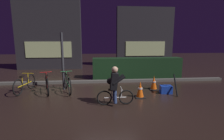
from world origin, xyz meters
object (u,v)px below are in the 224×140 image
at_px(parked_bike_center_left, 68,83).
at_px(parked_bike_left_mid, 47,84).
at_px(street_post, 63,62).
at_px(parked_bike_leftmost, 25,84).
at_px(cyclist, 114,86).
at_px(traffic_cone_near, 140,90).
at_px(traffic_cone_far, 154,83).
at_px(closed_umbrella, 176,85).
at_px(blue_crate, 166,89).

bearing_deg(parked_bike_center_left, parked_bike_left_mid, 75.13).
height_order(street_post, parked_bike_leftmost, street_post).
distance_m(street_post, cyclist, 2.77).
distance_m(street_post, traffic_cone_near, 3.33).
bearing_deg(traffic_cone_far, closed_umbrella, -54.32).
bearing_deg(parked_bike_left_mid, closed_umbrella, -118.01).
distance_m(parked_bike_left_mid, traffic_cone_far, 4.35).
xyz_separation_m(parked_bike_center_left, closed_umbrella, (4.12, -0.83, 0.03)).
distance_m(parked_bike_leftmost, blue_crate, 5.58).
bearing_deg(closed_umbrella, blue_crate, 48.22).
bearing_deg(parked_bike_left_mid, parked_bike_leftmost, 63.92).
distance_m(parked_bike_left_mid, cyclist, 2.98).
bearing_deg(parked_bike_leftmost, parked_bike_left_mid, -88.92).
bearing_deg(traffic_cone_near, parked_bike_center_left, 160.11).
xyz_separation_m(traffic_cone_near, blue_crate, (1.13, 0.40, -0.13)).
distance_m(parked_bike_leftmost, closed_umbrella, 5.87).
bearing_deg(closed_umbrella, street_post, 77.20).
xyz_separation_m(parked_bike_center_left, traffic_cone_far, (3.55, -0.05, -0.08)).
xyz_separation_m(traffic_cone_far, cyclist, (-1.82, -1.54, 0.35)).
xyz_separation_m(parked_bike_left_mid, traffic_cone_far, (4.35, -0.01, -0.08)).
xyz_separation_m(parked_bike_left_mid, cyclist, (2.52, -1.56, 0.28)).
height_order(parked_bike_left_mid, traffic_cone_near, parked_bike_left_mid).
distance_m(parked_bike_left_mid, closed_umbrella, 4.98).
distance_m(street_post, parked_bike_leftmost, 1.71).
bearing_deg(closed_umbrella, parked_bike_center_left, 80.61).
bearing_deg(parked_bike_leftmost, street_post, -72.53).
height_order(parked_bike_left_mid, closed_umbrella, parked_bike_left_mid).
bearing_deg(traffic_cone_near, blue_crate, 19.43).
relative_size(parked_bike_center_left, traffic_cone_near, 2.79).
height_order(parked_bike_left_mid, blue_crate, parked_bike_left_mid).
distance_m(parked_bike_left_mid, traffic_cone_near, 3.65).
relative_size(street_post, blue_crate, 5.34).
relative_size(parked_bike_left_mid, closed_umbrella, 1.89).
height_order(parked_bike_left_mid, parked_bike_center_left, parked_bike_center_left).
distance_m(parked_bike_left_mid, parked_bike_center_left, 0.80).
distance_m(parked_bike_left_mid, blue_crate, 4.69).
height_order(parked_bike_center_left, cyclist, cyclist).
bearing_deg(street_post, parked_bike_left_mid, -149.19).
height_order(street_post, traffic_cone_far, street_post).
xyz_separation_m(parked_bike_leftmost, parked_bike_center_left, (1.68, -0.08, 0.03)).
relative_size(street_post, traffic_cone_far, 4.09).
bearing_deg(traffic_cone_far, parked_bike_leftmost, 178.60).
bearing_deg(parked_bike_leftmost, traffic_cone_far, -82.97).
height_order(parked_bike_left_mid, cyclist, cyclist).
height_order(street_post, parked_bike_center_left, street_post).
bearing_deg(street_post, traffic_cone_far, -5.48).
bearing_deg(parked_bike_center_left, closed_umbrella, -118.66).
xyz_separation_m(traffic_cone_far, closed_umbrella, (0.57, -0.79, 0.11)).
xyz_separation_m(traffic_cone_near, cyclist, (-1.00, -0.60, 0.34)).
relative_size(parked_bike_left_mid, cyclist, 1.29).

